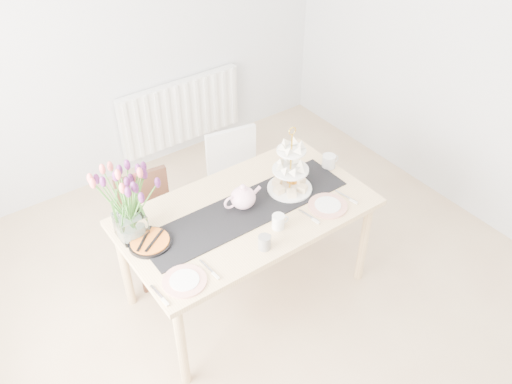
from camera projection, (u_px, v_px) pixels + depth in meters
room_shell at (290, 172)px, 2.84m from camera, size 4.50×4.50×4.50m
radiator at (181, 112)px, 4.99m from camera, size 1.20×0.08×0.60m
dining_table at (247, 219)px, 3.49m from camera, size 1.60×0.90×0.75m
chair_brown at (150, 217)px, 3.86m from camera, size 0.43×0.43×0.76m
chair_white at (237, 175)px, 4.20m from camera, size 0.47×0.47×0.82m
table_runner at (247, 210)px, 3.44m from camera, size 1.40×0.35×0.01m
tulip_vase at (125, 193)px, 3.06m from camera, size 0.60×0.60×0.51m
cake_stand at (290, 175)px, 3.52m from camera, size 0.30×0.30×0.44m
teapot at (243, 198)px, 3.41m from camera, size 0.27×0.23×0.17m
cream_jug at (329, 161)px, 3.78m from camera, size 0.11×0.11×0.09m
tart_tin at (150, 242)px, 3.19m from camera, size 0.26×0.26×0.03m
mug_grey at (264, 242)px, 3.15m from camera, size 0.09×0.09×0.09m
mug_white at (278, 222)px, 3.29m from camera, size 0.09×0.09×0.09m
mug_orange at (293, 178)px, 3.63m from camera, size 0.12×0.12×0.10m
plate_left at (185, 281)px, 2.97m from camera, size 0.27×0.27×0.01m
plate_right at (328, 206)px, 3.47m from camera, size 0.29×0.29×0.01m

